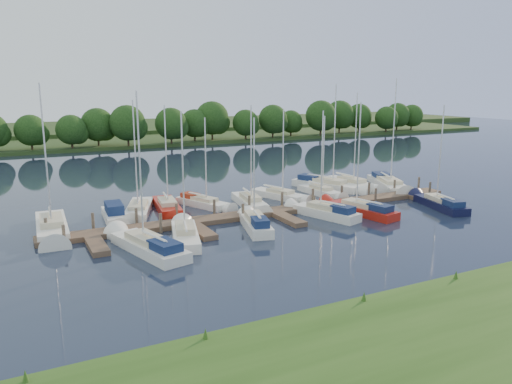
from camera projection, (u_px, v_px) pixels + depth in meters
name	position (u px, v px, depth m)	size (l,w,h in m)	color
ground	(322.00, 237.00, 38.46)	(260.00, 260.00, 0.00)	#192132
near_bank	(507.00, 320.00, 24.44)	(90.00, 10.00, 0.50)	#264A15
dock	(276.00, 213.00, 44.79)	(40.00, 6.00, 0.40)	#4F3C2C
mooring_pilings	(270.00, 206.00, 45.69)	(38.24, 2.84, 2.00)	#473D33
far_shore	(119.00, 140.00, 103.85)	(180.00, 30.00, 0.60)	#253D17
distant_hill	(98.00, 128.00, 125.58)	(220.00, 40.00, 1.40)	#324920
treeline	(127.00, 125.00, 91.57)	(147.97, 9.39, 8.28)	#38281C
sailboat_n_0	(52.00, 229.00, 39.53)	(2.62, 9.53, 12.15)	white
motorboat	(115.00, 216.00, 43.19)	(2.09, 6.08, 1.86)	white
sailboat_n_2	(138.00, 211.00, 45.54)	(4.36, 8.39, 10.59)	white
sailboat_n_3	(168.00, 208.00, 46.39)	(2.80, 8.02, 10.17)	#AD1B10
sailboat_n_4	(204.00, 204.00, 48.01)	(3.86, 6.83, 8.88)	white
sailboat_n_5	(250.00, 204.00, 48.07)	(2.86, 7.88, 10.09)	white
sailboat_n_6	(281.00, 196.00, 51.46)	(3.86, 7.33, 9.40)	white
sailboat_n_7	(321.00, 192.00, 53.19)	(2.07, 6.82, 8.72)	white
sailboat_n_8	(329.00, 186.00, 56.15)	(5.51, 9.26, 12.04)	white
sailboat_n_9	(352.00, 185.00, 56.97)	(2.70, 8.73, 11.08)	white
sailboat_n_10	(389.00, 185.00, 56.89)	(5.48, 9.94, 12.65)	white
sailboat_s_0	(147.00, 247.00, 35.17)	(4.00, 9.15, 11.59)	white
sailboat_s_1	(185.00, 236.00, 37.79)	(3.52, 7.81, 10.09)	white
sailboat_s_2	(255.00, 225.00, 40.62)	(3.21, 7.21, 9.46)	white
sailboat_s_3	(324.00, 213.00, 44.33)	(3.65, 7.51, 9.80)	white
sailboat_s_4	(360.00, 210.00, 45.33)	(3.34, 8.19, 10.45)	#AD1B10
sailboat_s_5	(439.00, 204.00, 47.66)	(3.41, 7.93, 10.11)	black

